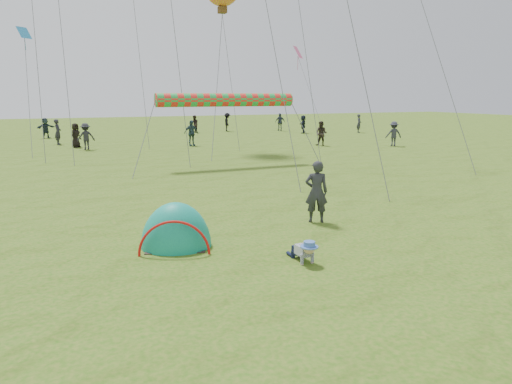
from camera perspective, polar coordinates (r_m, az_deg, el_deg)
name	(u,v)px	position (r m, az deg, el deg)	size (l,w,h in m)	color
ground	(342,265)	(9.58, 10.74, -8.92)	(140.00, 140.00, 0.00)	#22590D
crawling_toddler	(304,250)	(9.53, 6.06, -7.24)	(0.47, 0.67, 0.51)	black
popup_tent	(177,246)	(10.66, -9.90, -6.71)	(1.59, 1.31, 2.06)	#11736E
standing_adult	(316,192)	(12.39, 7.56, 0.04)	(0.62, 0.40, 1.69)	#27282D
crowd_person_0	(58,132)	(35.19, -23.52, 6.90)	(0.65, 0.42, 1.77)	#24232D
crowd_person_1	(321,133)	(31.89, 8.17, 7.25)	(0.82, 0.64, 1.68)	#2F2622
crowd_person_3	(394,134)	(32.72, 16.82, 6.98)	(1.08, 0.62, 1.67)	#2B2C35
crowd_person_4	(76,135)	(32.76, -21.61, 6.60)	(0.78, 0.51, 1.60)	black
crowd_person_5	(303,124)	(42.48, 5.90, 8.42)	(1.52, 0.48, 1.64)	black
crowd_person_6	(359,123)	(44.00, 12.75, 8.36)	(0.62, 0.41, 1.70)	#2B2C36
crowd_person_8	(280,122)	(45.32, 3.03, 8.73)	(1.00, 0.42, 1.70)	#2D3648
crowd_person_9	(227,122)	(44.57, -3.61, 8.70)	(1.14, 0.65, 1.76)	black
crowd_person_11	(46,128)	(40.94, -24.81, 7.27)	(1.52, 0.48, 1.64)	#202D34
crowd_person_13	(195,124)	(43.33, -7.68, 8.43)	(0.78, 0.61, 1.61)	black
crowd_person_14	(191,133)	(31.78, -8.09, 7.30)	(1.02, 0.43, 1.75)	#2C434B
crowd_person_15	(86,137)	(31.08, -20.50, 6.51)	(1.09, 0.63, 1.68)	#232329
rainbow_tube_kite	(227,100)	(22.46, -3.68, 11.42)	(0.64, 0.64, 6.87)	red
diamond_kite_4	(24,33)	(33.09, -27.01, 17.33)	(0.82, 0.82, 0.00)	#247BBD
diamond_kite_11	(298,52)	(42.54, 5.27, 17.01)	(1.23, 1.23, 0.00)	#D34D7F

